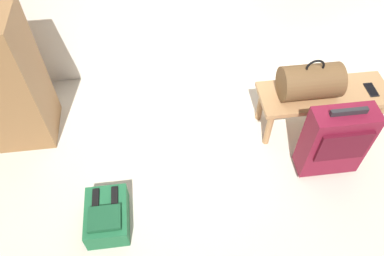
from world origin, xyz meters
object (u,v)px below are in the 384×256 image
duffel_bag_brown (310,82)px  backpack_green (107,216)px  bench (323,98)px  cell_phone (371,90)px  suitcase_upright_burgundy (335,141)px

duffel_bag_brown → backpack_green: size_ratio=1.16×
bench → duffel_bag_brown: bearing=-180.0°
duffel_bag_brown → backpack_green: 1.72m
cell_phone → backpack_green: 2.16m
bench → suitcase_upright_burgundy: suitcase_upright_burgundy is taller
suitcase_upright_burgundy → duffel_bag_brown: bearing=100.2°
duffel_bag_brown → cell_phone: (0.51, -0.02, -0.13)m
duffel_bag_brown → backpack_green: (-1.53, -0.67, -0.42)m
duffel_bag_brown → cell_phone: size_ratio=3.06×
cell_phone → suitcase_upright_burgundy: size_ratio=0.22×
suitcase_upright_burgundy → cell_phone: bearing=43.8°
duffel_bag_brown → suitcase_upright_burgundy: duffel_bag_brown is taller
bench → duffel_bag_brown: 0.24m
backpack_green → duffel_bag_brown: bearing=23.7°
bench → backpack_green: 1.82m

